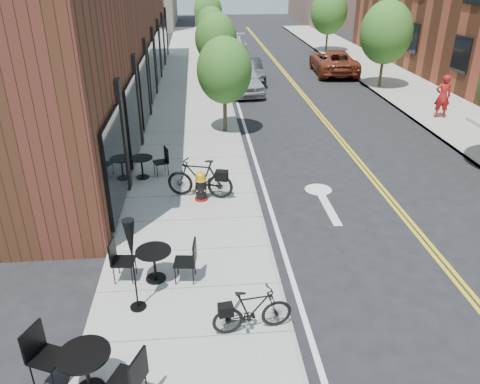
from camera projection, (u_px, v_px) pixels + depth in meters
name	position (u px, v px, depth m)	size (l,w,h in m)	color
ground	(271.00, 250.00, 11.65)	(120.00, 120.00, 0.00)	black
sidewalk_near	(192.00, 125.00, 20.41)	(4.00, 70.00, 0.12)	#9E9B93
sidewalk_far	(455.00, 118.00, 21.36)	(4.00, 70.00, 0.12)	#9E9B93
building_near	(94.00, 32.00, 22.12)	(5.00, 28.00, 7.00)	#472616
tree_near_a	(224.00, 71.00, 18.50)	(2.20, 2.20, 3.81)	#382B1E
tree_near_b	(216.00, 39.00, 25.61)	(2.30, 2.30, 3.98)	#382B1E
tree_near_c	(211.00, 25.00, 32.85)	(2.10, 2.10, 3.67)	#382B1E
tree_near_d	(208.00, 11.00, 39.89)	(2.40, 2.40, 4.11)	#382B1E
tree_far_b	(386.00, 33.00, 25.30)	(2.80, 2.80, 4.62)	#382B1E
tree_far_c	(329.00, 12.00, 36.03)	(2.80, 2.80, 4.62)	#382B1E
fire_hydrant	(201.00, 186.00, 13.68)	(0.42, 0.42, 0.91)	maroon
bicycle_left	(200.00, 178.00, 13.78)	(0.56, 2.00, 1.20)	black
bicycle_right	(252.00, 310.00, 8.73)	(0.44, 1.54, 0.93)	black
bistro_set_a	(86.00, 367.00, 7.43)	(1.98, 1.23, 1.06)	black
bistro_set_b	(154.00, 261.00, 10.16)	(1.83, 0.85, 0.97)	black
bistro_set_c	(142.00, 164.00, 15.09)	(1.73, 0.97, 0.91)	black
patio_umbrella	(131.00, 247.00, 8.87)	(0.33, 0.33, 2.04)	black
parked_car_a	(243.00, 79.00, 25.49)	(1.77, 4.39, 1.50)	#A2A4AA
parked_car_b	(249.00, 70.00, 27.95)	(1.42, 4.08, 1.34)	black
parked_car_c	(231.00, 48.00, 34.44)	(2.27, 5.58, 1.62)	silver
parked_car_far	(333.00, 62.00, 29.95)	(2.50, 5.43, 1.51)	maroon
pedestrian	(443.00, 96.00, 20.87)	(0.70, 0.46, 1.92)	#A21815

